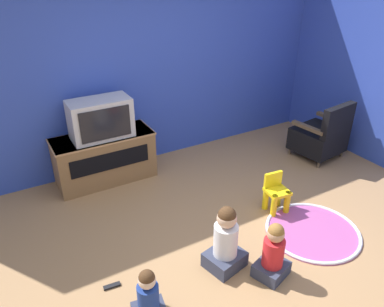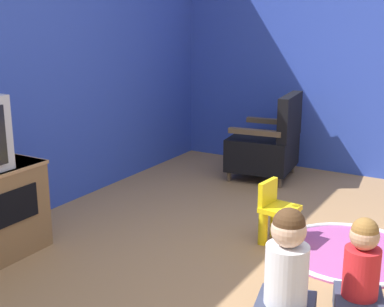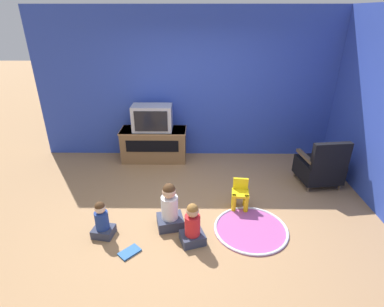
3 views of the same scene
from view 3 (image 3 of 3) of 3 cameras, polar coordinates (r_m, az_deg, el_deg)
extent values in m
plane|color=#9E754C|center=(4.41, 0.37, -11.80)|extent=(30.00, 30.00, 0.00)
cube|color=#2D47B2|center=(5.82, -0.66, 12.80)|extent=(5.76, 0.12, 2.79)
cube|color=brown|center=(5.90, -7.22, 1.71)|extent=(1.23, 0.50, 0.63)
cube|color=#A97C50|center=(5.79, -7.39, 4.44)|extent=(1.26, 0.51, 0.02)
cube|color=black|center=(5.64, -7.59, 1.37)|extent=(0.98, 0.01, 0.23)
cube|color=#B7B7BC|center=(5.67, -7.57, 6.74)|extent=(0.74, 0.38, 0.49)
cube|color=black|center=(5.49, -7.83, 6.08)|extent=(0.60, 0.02, 0.38)
cylinder|color=brown|center=(5.90, 23.75, -3.25)|extent=(0.04, 0.04, 0.10)
cylinder|color=brown|center=(5.65, 18.99, -3.66)|extent=(0.04, 0.04, 0.10)
cylinder|color=brown|center=(5.52, 26.25, -5.74)|extent=(0.04, 0.04, 0.10)
cylinder|color=brown|center=(5.26, 21.24, -6.33)|extent=(0.04, 0.04, 0.10)
cube|color=black|center=(5.48, 22.93, -2.79)|extent=(0.71, 0.68, 0.32)
cube|color=black|center=(5.12, 24.97, -0.43)|extent=(0.61, 0.18, 0.43)
cube|color=brown|center=(5.52, 25.95, -0.18)|extent=(0.13, 0.52, 0.05)
cube|color=brown|center=(5.24, 20.70, -0.50)|extent=(0.13, 0.52, 0.05)
cylinder|color=yellow|center=(4.47, 7.97, -9.31)|extent=(0.07, 0.07, 0.28)
cylinder|color=yellow|center=(4.48, 10.27, -9.41)|extent=(0.07, 0.07, 0.28)
cylinder|color=yellow|center=(4.60, 7.95, -8.15)|extent=(0.07, 0.07, 0.28)
cylinder|color=yellow|center=(4.61, 10.17, -8.24)|extent=(0.07, 0.07, 0.28)
cube|color=yellow|center=(4.47, 9.20, -7.49)|extent=(0.27, 0.26, 0.04)
cube|color=yellow|center=(4.51, 9.25, -5.66)|extent=(0.22, 0.06, 0.18)
cylinder|color=#A54C8C|center=(4.24, 11.15, -13.99)|extent=(1.00, 1.00, 0.01)
torus|color=silver|center=(4.24, 11.16, -13.94)|extent=(1.00, 1.00, 0.04)
cube|color=#33384C|center=(4.19, -4.18, -12.82)|extent=(0.40, 0.37, 0.15)
cylinder|color=silver|center=(4.05, -4.28, -10.20)|extent=(0.22, 0.22, 0.32)
sphere|color=#D8AD8C|center=(3.91, -4.40, -7.26)|extent=(0.18, 0.18, 0.18)
sphere|color=#472D19|center=(3.90, -4.42, -6.86)|extent=(0.17, 0.17, 0.17)
cube|color=#33384C|center=(3.95, 0.09, -15.76)|extent=(0.36, 0.34, 0.13)
cylinder|color=red|center=(3.82, 0.09, -13.48)|extent=(0.19, 0.19, 0.28)
sphere|color=tan|center=(3.69, 0.09, -10.91)|extent=(0.16, 0.16, 0.16)
sphere|color=olive|center=(3.67, 0.09, -10.56)|extent=(0.14, 0.14, 0.14)
cube|color=#33384C|center=(4.22, -16.48, -14.05)|extent=(0.30, 0.27, 0.12)
cylinder|color=navy|center=(4.11, -16.79, -12.09)|extent=(0.17, 0.17, 0.25)
sphere|color=beige|center=(4.00, -17.13, -9.91)|extent=(0.14, 0.14, 0.14)
sphere|color=#472D19|center=(3.98, -17.18, -9.63)|extent=(0.13, 0.13, 0.13)
cube|color=#235699|center=(3.92, -11.79, -17.92)|extent=(0.29, 0.29, 0.02)
cube|color=black|center=(4.64, -16.74, -10.73)|extent=(0.15, 0.06, 0.02)
camera|label=1|loc=(2.23, -60.89, 11.64)|focal=35.00mm
camera|label=2|loc=(3.80, -45.36, 1.61)|focal=50.00mm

